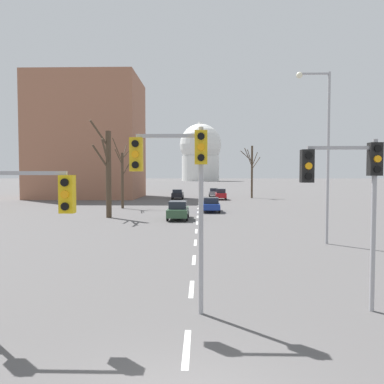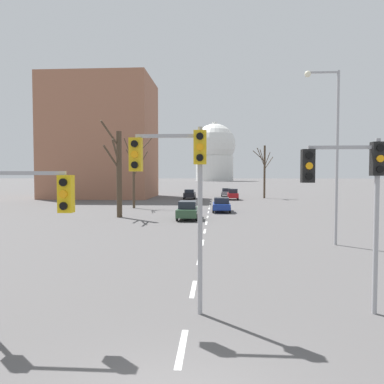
{
  "view_description": "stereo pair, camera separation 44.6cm",
  "coord_description": "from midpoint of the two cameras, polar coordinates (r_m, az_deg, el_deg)",
  "views": [
    {
      "loc": [
        0.33,
        -5.81,
        4.02
      ],
      "look_at": [
        0.06,
        5.51,
        3.5
      ],
      "focal_mm": 35.0,
      "sensor_mm": 36.0,
      "label": 1
    },
    {
      "loc": [
        0.77,
        -5.8,
        4.02
      ],
      "look_at": [
        0.06,
        5.51,
        3.5
      ],
      "focal_mm": 35.0,
      "sensor_mm": 36.0,
      "label": 2
    }
  ],
  "objects": [
    {
      "name": "sedan_near_left",
      "position": [
        33.77,
        -2.51,
        -2.78
      ],
      "size": [
        1.87,
        4.49,
        1.66
      ],
      "color": "#2D4C33",
      "rests_on": "ground_plane"
    },
    {
      "name": "sedan_mid_centre",
      "position": [
        60.44,
        4.19,
        -0.33
      ],
      "size": [
        1.73,
        4.03,
        1.77
      ],
      "color": "maroon",
      "rests_on": "ground_plane"
    },
    {
      "name": "capitol_dome",
      "position": [
        241.04,
        1.26,
        6.04
      ],
      "size": [
        26.56,
        26.56,
        37.51
      ],
      "color": "silver",
      "rests_on": "ground_plane"
    },
    {
      "name": "lane_stripe_4",
      "position": [
        26.79,
        0.19,
        -5.98
      ],
      "size": [
        0.16,
        2.0,
        0.01
      ],
      "primitive_type": "cube",
      "color": "silver",
      "rests_on": "ground_plane"
    },
    {
      "name": "lane_stripe_8",
      "position": [
        44.67,
        0.67,
        -2.51
      ],
      "size": [
        0.16,
        2.0,
        0.01
      ],
      "primitive_type": "cube",
      "color": "silver",
      "rests_on": "ground_plane"
    },
    {
      "name": "bare_tree_left_near",
      "position": [
        35.77,
        -13.06,
        3.08
      ],
      "size": [
        1.52,
        2.24,
        8.91
      ],
      "color": "#473828",
      "rests_on": "ground_plane"
    },
    {
      "name": "traffic_signal_near_left",
      "position": [
        10.63,
        -27.07,
        -1.71
      ],
      "size": [
        2.67,
        0.34,
        4.31
      ],
      "color": "#9E9EA3",
      "rests_on": "ground_plane"
    },
    {
      "name": "sedan_far_left",
      "position": [
        40.55,
        2.57,
        -1.91
      ],
      "size": [
        1.92,
        4.35,
        1.56
      ],
      "color": "navy",
      "rests_on": "ground_plane"
    },
    {
      "name": "sedan_far_right",
      "position": [
        61.62,
        -2.41,
        -0.31
      ],
      "size": [
        1.85,
        4.29,
        1.61
      ],
      "color": "black",
      "rests_on": "ground_plane"
    },
    {
      "name": "lane_stripe_1",
      "position": [
        13.6,
        -1.04,
        -14.54
      ],
      "size": [
        0.16,
        2.0,
        0.01
      ],
      "primitive_type": "cube",
      "color": "silver",
      "rests_on": "ground_plane"
    },
    {
      "name": "lane_stripe_9",
      "position": [
        49.15,
        0.74,
        -2.04
      ],
      "size": [
        0.16,
        2.0,
        0.01
      ],
      "primitive_type": "cube",
      "color": "silver",
      "rests_on": "ground_plane"
    },
    {
      "name": "sedan_near_right",
      "position": [
        68.91,
        3.15,
        -0.04
      ],
      "size": [
        1.77,
        4.23,
        1.55
      ],
      "color": "slate",
      "rests_on": "ground_plane"
    },
    {
      "name": "street_lamp_right",
      "position": [
        22.89,
        18.82,
        7.23
      ],
      "size": [
        1.96,
        0.36,
        9.89
      ],
      "color": "#9E9EA3",
      "rests_on": "ground_plane"
    },
    {
      "name": "bare_tree_left_far",
      "position": [
        45.41,
        -10.76,
        2.64
      ],
      "size": [
        3.04,
        5.47,
        8.62
      ],
      "color": "#473828",
      "rests_on": "ground_plane"
    },
    {
      "name": "lane_stripe_5",
      "position": [
        31.25,
        0.36,
        -4.74
      ],
      "size": [
        0.16,
        2.0,
        0.01
      ],
      "primitive_type": "cube",
      "color": "silver",
      "rests_on": "ground_plane"
    },
    {
      "name": "traffic_signal_centre_tall",
      "position": [
        10.68,
        -3.21,
        2.97
      ],
      "size": [
        2.21,
        0.34,
        5.38
      ],
      "color": "#9E9EA3",
      "rests_on": "ground_plane"
    },
    {
      "name": "lane_stripe_0",
      "position": [
        9.4,
        -2.29,
        -22.66
      ],
      "size": [
        0.16,
        2.0,
        0.01
      ],
      "primitive_type": "cube",
      "color": "silver",
      "rests_on": "ground_plane"
    },
    {
      "name": "lane_stripe_11",
      "position": [
        58.12,
        0.84,
        -1.32
      ],
      "size": [
        0.16,
        2.0,
        0.01
      ],
      "primitive_type": "cube",
      "color": "silver",
      "rests_on": "ground_plane"
    },
    {
      "name": "lane_stripe_10",
      "position": [
        53.63,
        0.79,
        -1.65
      ],
      "size": [
        0.16,
        2.0,
        0.01
      ],
      "primitive_type": "cube",
      "color": "silver",
      "rests_on": "ground_plane"
    },
    {
      "name": "apartment_block_left",
      "position": [
        68.69,
        -15.67,
        7.85
      ],
      "size": [
        18.0,
        14.0,
        20.74
      ],
      "primitive_type": "cube",
      "color": "#9E664C",
      "rests_on": "ground_plane"
    },
    {
      "name": "lane_stripe_7",
      "position": [
        40.19,
        0.59,
        -3.09
      ],
      "size": [
        0.16,
        2.0,
        0.01
      ],
      "primitive_type": "cube",
      "color": "silver",
      "rests_on": "ground_plane"
    },
    {
      "name": "traffic_signal_near_right",
      "position": [
        11.73,
        22.06,
        1.56
      ],
      "size": [
        2.31,
        0.34,
        5.05
      ],
      "color": "#9E9EA3",
      "rests_on": "ground_plane"
    },
    {
      "name": "lane_stripe_3",
      "position": [
        22.35,
        -0.05,
        -7.71
      ],
      "size": [
        0.16,
        2.0,
        0.01
      ],
      "primitive_type": "cube",
      "color": "silver",
      "rests_on": "ground_plane"
    },
    {
      "name": "lane_stripe_2",
      "position": [
        17.95,
        -0.42,
        -10.29
      ],
      "size": [
        0.16,
        2.0,
        0.01
      ],
      "primitive_type": "cube",
      "color": "silver",
      "rests_on": "ground_plane"
    },
    {
      "name": "bare_tree_right_near",
      "position": [
        65.15,
        8.9,
        3.38
      ],
      "size": [
        3.8,
        3.22,
        9.0
      ],
      "color": "#473828",
      "rests_on": "ground_plane"
    },
    {
      "name": "lane_stripe_6",
      "position": [
        35.71,
        0.49,
        -3.81
      ],
      "size": [
        0.16,
        2.0,
        0.01
      ],
      "primitive_type": "cube",
      "color": "silver",
      "rests_on": "ground_plane"
    }
  ]
}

